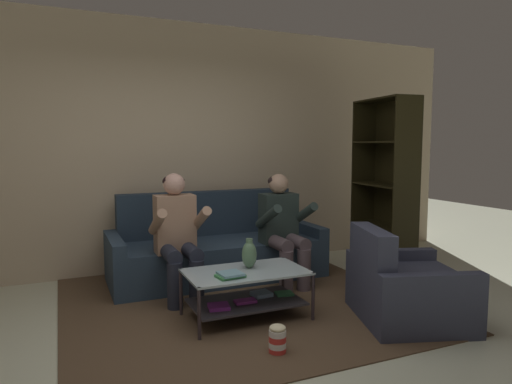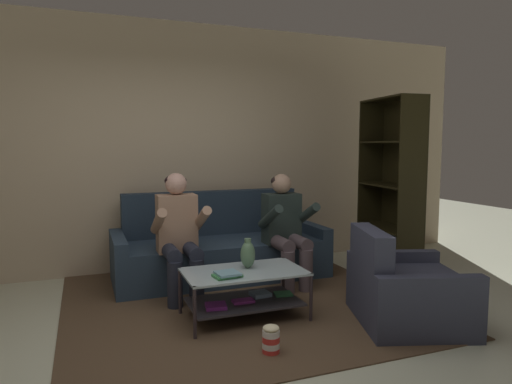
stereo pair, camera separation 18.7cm
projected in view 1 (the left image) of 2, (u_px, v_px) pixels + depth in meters
ground at (220, 356)px, 3.20m from camera, size 16.80×16.80×0.00m
back_partition at (150, 147)px, 5.30m from camera, size 8.40×0.12×2.90m
couch at (216, 251)px, 5.10m from camera, size 2.32×0.92×0.94m
person_seated_left at (178, 231)px, 4.34m from camera, size 0.50×0.58×1.21m
person_seated_right at (283, 225)px, 4.78m from camera, size 0.50×0.58×1.17m
coffee_table at (246, 287)px, 3.87m from camera, size 1.02×0.59×0.42m
area_rug at (234, 298)px, 4.39m from camera, size 3.12×3.22×0.01m
vase at (249, 254)px, 3.93m from camera, size 0.13×0.13×0.26m
book_stack at (230, 275)px, 3.66m from camera, size 0.24×0.20×0.04m
bookshelf at (384, 208)px, 5.47m from camera, size 0.44×0.94×2.01m
armchair at (405, 290)px, 3.83m from camera, size 1.07×1.12×0.79m
popcorn_tub at (277, 339)px, 3.23m from camera, size 0.12×0.12×0.21m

